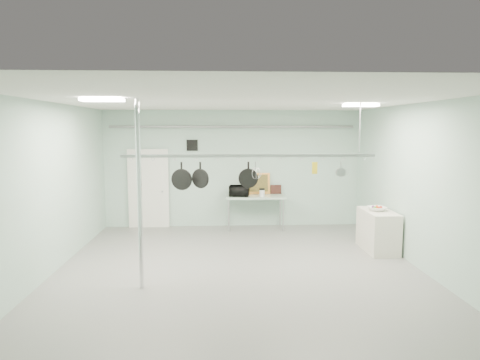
{
  "coord_description": "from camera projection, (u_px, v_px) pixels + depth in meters",
  "views": [
    {
      "loc": [
        -0.36,
        -7.72,
        2.72
      ],
      "look_at": [
        0.06,
        1.0,
        1.65
      ],
      "focal_mm": 32.0,
      "sensor_mm": 36.0,
      "label": 1
    }
  ],
  "objects": [
    {
      "name": "door",
      "position": [
        149.0,
        189.0,
        11.67
      ],
      "size": [
        1.1,
        0.1,
        2.2
      ],
      "primitive_type": "cube",
      "color": "silver",
      "rests_on": "floor"
    },
    {
      "name": "painting_small",
      "position": [
        276.0,
        189.0,
        11.81
      ],
      "size": [
        0.3,
        0.1,
        0.25
      ],
      "primitive_type": "cube",
      "rotation": [
        -0.17,
        0.0,
        -0.04
      ],
      "color": "#321711",
      "rests_on": "prep_table"
    },
    {
      "name": "floor",
      "position": [
        239.0,
        274.0,
        8.01
      ],
      "size": [
        8.0,
        8.0,
        0.0
      ],
      "primitive_type": "plane",
      "color": "gray",
      "rests_on": "ground"
    },
    {
      "name": "coffee_canister",
      "position": [
        262.0,
        193.0,
        11.38
      ],
      "size": [
        0.17,
        0.17,
        0.18
      ],
      "primitive_type": "cylinder",
      "rotation": [
        0.0,
        0.0,
        0.26
      ],
      "color": "silver",
      "rests_on": "prep_table"
    },
    {
      "name": "light_panel_right",
      "position": [
        361.0,
        105.0,
        8.33
      ],
      "size": [
        0.65,
        0.3,
        0.05
      ],
      "primitive_type": "cube",
      "color": "white",
      "rests_on": "ceiling"
    },
    {
      "name": "grater",
      "position": [
        315.0,
        168.0,
        8.14
      ],
      "size": [
        0.1,
        0.04,
        0.25
      ],
      "primitive_type": null,
      "rotation": [
        0.0,
        0.0,
        -0.23
      ],
      "color": "#C7C917",
      "rests_on": "pot_rack"
    },
    {
      "name": "side_cabinet",
      "position": [
        378.0,
        231.0,
        9.49
      ],
      "size": [
        0.6,
        1.2,
        0.9
      ],
      "primitive_type": "cube",
      "color": "beige",
      "rests_on": "floor"
    },
    {
      "name": "back_wall",
      "position": [
        233.0,
        169.0,
        11.77
      ],
      "size": [
        7.0,
        0.02,
        3.2
      ],
      "primitive_type": "cube",
      "color": "#9DBCAA",
      "rests_on": "floor"
    },
    {
      "name": "whisk",
      "position": [
        256.0,
        171.0,
        8.09
      ],
      "size": [
        0.23,
        0.23,
        0.36
      ],
      "primitive_type": null,
      "rotation": [
        0.0,
        0.0,
        -0.09
      ],
      "color": "#B0AFB4",
      "rests_on": "pot_rack"
    },
    {
      "name": "pot_rack",
      "position": [
        249.0,
        154.0,
        8.04
      ],
      "size": [
        4.8,
        0.06,
        1.0
      ],
      "color": "#B7B7BC",
      "rests_on": "ceiling"
    },
    {
      "name": "microwave",
      "position": [
        239.0,
        191.0,
        11.41
      ],
      "size": [
        0.57,
        0.43,
        0.28
      ],
      "primitive_type": "imported",
      "rotation": [
        0.0,
        0.0,
        2.96
      ],
      "color": "black",
      "rests_on": "prep_table"
    },
    {
      "name": "fruit_cluster",
      "position": [
        377.0,
        207.0,
        9.42
      ],
      "size": [
        0.24,
        0.24,
        0.09
      ],
      "primitive_type": null,
      "color": "#AF2210",
      "rests_on": "fruit_bowl"
    },
    {
      "name": "conduit_pipe",
      "position": [
        233.0,
        127.0,
        11.54
      ],
      "size": [
        6.6,
        0.07,
        0.07
      ],
      "primitive_type": "cylinder",
      "rotation": [
        0.0,
        1.57,
        0.0
      ],
      "color": "gray",
      "rests_on": "back_wall"
    },
    {
      "name": "wall_vent",
      "position": [
        192.0,
        145.0,
        11.62
      ],
      "size": [
        0.3,
        0.04,
        0.3
      ],
      "primitive_type": "cube",
      "color": "black",
      "rests_on": "back_wall"
    },
    {
      "name": "prep_table",
      "position": [
        255.0,
        198.0,
        11.5
      ],
      "size": [
        1.6,
        0.7,
        0.91
      ],
      "color": "#A8C5B1",
      "rests_on": "floor"
    },
    {
      "name": "chrome_pole",
      "position": [
        139.0,
        195.0,
        7.14
      ],
      "size": [
        0.08,
        0.08,
        3.2
      ],
      "primitive_type": "cylinder",
      "color": "silver",
      "rests_on": "floor"
    },
    {
      "name": "right_wall",
      "position": [
        426.0,
        188.0,
        7.98
      ],
      "size": [
        0.02,
        8.0,
        3.2
      ],
      "primitive_type": "cube",
      "color": "#9DBCAA",
      "rests_on": "floor"
    },
    {
      "name": "light_panel_left",
      "position": [
        102.0,
        100.0,
        6.72
      ],
      "size": [
        0.65,
        0.3,
        0.05
      ],
      "primitive_type": "cube",
      "color": "white",
      "rests_on": "ceiling"
    },
    {
      "name": "skillet_left",
      "position": [
        182.0,
        176.0,
        8.03
      ],
      "size": [
        0.4,
        0.14,
        0.53
      ],
      "primitive_type": null,
      "rotation": [
        0.0,
        0.0,
        -0.21
      ],
      "color": "black",
      "rests_on": "pot_rack"
    },
    {
      "name": "skillet_right",
      "position": [
        248.0,
        175.0,
        8.09
      ],
      "size": [
        0.37,
        0.08,
        0.5
      ],
      "primitive_type": null,
      "rotation": [
        0.0,
        0.0,
        -0.07
      ],
      "color": "black",
      "rests_on": "pot_rack"
    },
    {
      "name": "ceiling",
      "position": [
        239.0,
        101.0,
        7.62
      ],
      "size": [
        7.0,
        8.0,
        0.02
      ],
      "primitive_type": "cube",
      "color": "silver",
      "rests_on": "back_wall"
    },
    {
      "name": "skillet_mid",
      "position": [
        200.0,
        175.0,
        8.05
      ],
      "size": [
        0.35,
        0.23,
        0.5
      ],
      "primitive_type": null,
      "rotation": [
        0.0,
        0.0,
        -0.51
      ],
      "color": "black",
      "rests_on": "pot_rack"
    },
    {
      "name": "painting_large",
      "position": [
        256.0,
        184.0,
        11.76
      ],
      "size": [
        0.79,
        0.17,
        0.58
      ],
      "primitive_type": "cube",
      "rotation": [
        -0.14,
        0.0,
        0.05
      ],
      "color": "orange",
      "rests_on": "prep_table"
    },
    {
      "name": "fruit_bowl",
      "position": [
        377.0,
        209.0,
        9.42
      ],
      "size": [
        0.45,
        0.45,
        0.1
      ],
      "primitive_type": "imported",
      "rotation": [
        0.0,
        0.0,
        0.17
      ],
      "color": "white",
      "rests_on": "side_cabinet"
    },
    {
      "name": "saucepan",
      "position": [
        341.0,
        169.0,
        8.16
      ],
      "size": [
        0.2,
        0.15,
        0.3
      ],
      "primitive_type": null,
      "rotation": [
        0.0,
        0.0,
        -0.41
      ],
      "color": "#ABAAAF",
      "rests_on": "pot_rack"
    }
  ]
}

